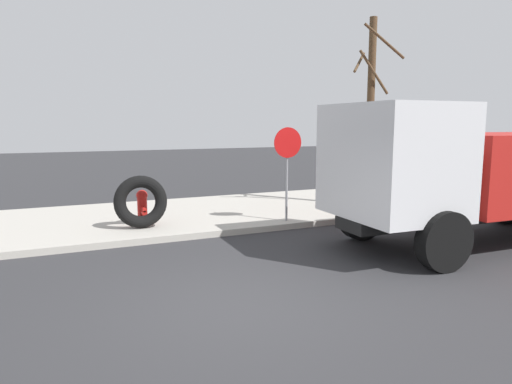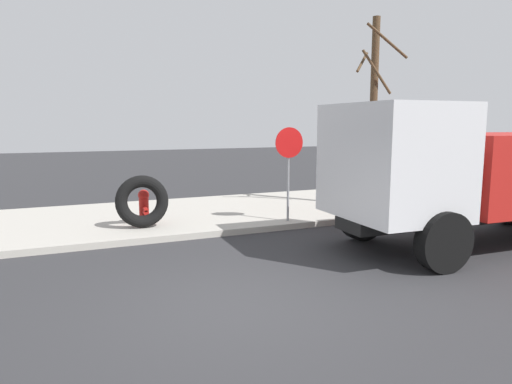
{
  "view_description": "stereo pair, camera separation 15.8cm",
  "coord_description": "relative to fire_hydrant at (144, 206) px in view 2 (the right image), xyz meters",
  "views": [
    {
      "loc": [
        -2.42,
        -5.99,
        2.63
      ],
      "look_at": [
        1.5,
        2.72,
        1.21
      ],
      "focal_mm": 32.71,
      "sensor_mm": 36.0,
      "label": 1
    },
    {
      "loc": [
        -2.27,
        -6.05,
        2.63
      ],
      "look_at": [
        1.5,
        2.72,
        1.21
      ],
      "focal_mm": 32.71,
      "sensor_mm": 36.0,
      "label": 2
    }
  ],
  "objects": [
    {
      "name": "ground_plane",
      "position": [
        0.35,
        -5.42,
        -0.61
      ],
      "size": [
        80.0,
        80.0,
        0.0
      ],
      "primitive_type": "plane",
      "color": "#2D2D30"
    },
    {
      "name": "sidewalk_curb",
      "position": [
        0.35,
        1.08,
        -0.53
      ],
      "size": [
        36.0,
        5.0,
        0.15
      ],
      "primitive_type": "cube",
      "color": "#ADA89E",
      "rests_on": "ground"
    },
    {
      "name": "fire_hydrant",
      "position": [
        0.0,
        0.0,
        0.0
      ],
      "size": [
        0.27,
        0.61,
        0.86
      ],
      "color": "red",
      "rests_on": "sidewalk_curb"
    },
    {
      "name": "loose_tire",
      "position": [
        -0.1,
        -0.38,
        0.18
      ],
      "size": [
        1.27,
        0.45,
        1.26
      ],
      "primitive_type": "torus",
      "rotation": [
        1.5,
        0.0,
        -0.07
      ],
      "color": "black",
      "rests_on": "sidewalk_curb"
    },
    {
      "name": "stop_sign",
      "position": [
        3.44,
        -1.08,
        1.19
      ],
      "size": [
        0.76,
        0.08,
        2.37
      ],
      "color": "gray",
      "rests_on": "sidewalk_curb"
    },
    {
      "name": "dump_truck_red",
      "position": [
        6.43,
        -4.26,
        1.0
      ],
      "size": [
        7.08,
        2.98,
        3.0
      ],
      "color": "red",
      "rests_on": "ground"
    },
    {
      "name": "bare_tree",
      "position": [
        6.75,
        -0.06,
        2.42
      ],
      "size": [
        1.31,
        1.33,
        5.51
      ],
      "color": "#4C3823",
      "rests_on": "sidewalk_curb"
    }
  ]
}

